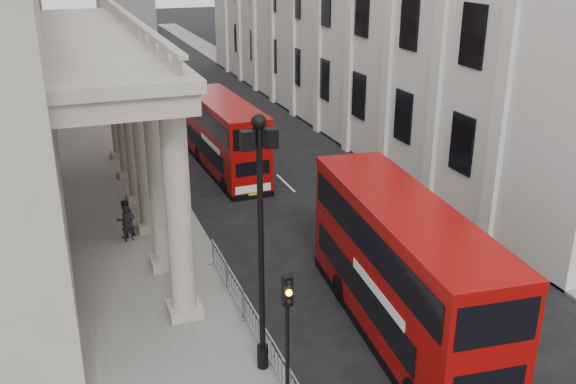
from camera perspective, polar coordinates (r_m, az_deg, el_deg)
The scene contains 13 objects.
sidewalk_west at distance 44.34m, azimuth -15.78°, elevation 3.67°, with size 6.00×140.00×0.12m, color slate.
sidewalk_east at distance 48.27m, azimuth 4.12°, elevation 5.82°, with size 3.00×140.00×0.12m, color slate.
kerb at distance 44.62m, azimuth -12.02°, elevation 4.14°, with size 0.20×140.00×0.14m, color slate.
lamp_post_south at distance 18.90m, azimuth -2.45°, elevation -3.48°, with size 1.05×0.44×8.32m.
lamp_post_mid at distance 33.73m, azimuth -10.91°, elevation 7.28°, with size 1.05×0.44×8.32m.
lamp_post_north at distance 49.30m, azimuth -14.20°, elevation 11.34°, with size 1.05×0.44×8.32m.
traffic_light at distance 18.11m, azimuth -0.04°, elevation -11.15°, with size 0.28×0.33×4.30m.
crowd_barriers at distance 19.74m, azimuth 0.13°, elevation -16.70°, with size 0.50×18.75×1.10m.
bus_near at distance 22.21m, azimuth 10.12°, elevation -6.68°, with size 3.76×11.45×4.85m.
bus_far at distance 38.21m, azimuth -5.61°, elevation 5.06°, with size 2.72×10.05×4.31m.
pedestrian_a at distance 29.99m, azimuth -14.03°, elevation -2.70°, with size 0.62×0.41×1.71m, color black.
pedestrian_b at distance 30.36m, azimuth -14.29°, elevation -2.34°, with size 0.88×0.68×1.80m, color black.
pedestrian_c at distance 34.35m, azimuth -12.67°, elevation 0.36°, with size 0.75×0.49×1.54m, color black.
Camera 1 is at (-5.77, -12.39, 12.79)m, focal length 40.00 mm.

